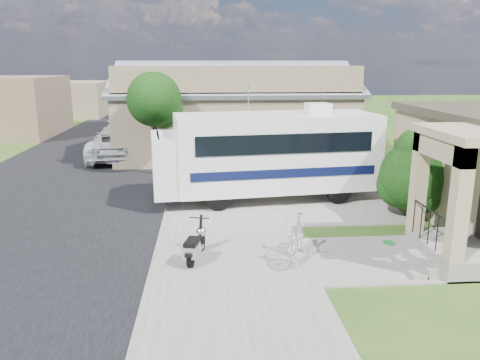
{
  "coord_description": "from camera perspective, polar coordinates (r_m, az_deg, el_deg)",
  "views": [
    {
      "loc": [
        -1.57,
        -11.94,
        4.94
      ],
      "look_at": [
        -0.5,
        2.5,
        1.3
      ],
      "focal_mm": 35.0,
      "sensor_mm": 36.0,
      "label": 1
    }
  ],
  "objects": [
    {
      "name": "shrub",
      "position": [
        15.98,
        20.64,
        0.84
      ],
      "size": [
        2.43,
        2.32,
        2.98
      ],
      "color": "black",
      "rests_on": "ground"
    },
    {
      "name": "street_tree_c",
      "position": [
        40.09,
        -7.42,
        11.38
      ],
      "size": [
        2.44,
        2.4,
        4.42
      ],
      "color": "black",
      "rests_on": "ground"
    },
    {
      "name": "driveway_slab",
      "position": [
        17.44,
        6.08,
        -2.35
      ],
      "size": [
        7.0,
        6.0,
        0.05
      ],
      "primitive_type": "cube",
      "color": "#67645D",
      "rests_on": "ground"
    },
    {
      "name": "scooter",
      "position": [
        11.97,
        -5.5,
        -7.98
      ],
      "size": [
        0.68,
        1.51,
        1.0
      ],
      "rotation": [
        0.0,
        0.0,
        -0.24
      ],
      "color": "black",
      "rests_on": "ground"
    },
    {
      "name": "bicycle",
      "position": [
        12.07,
        6.86,
        -7.26
      ],
      "size": [
        1.19,
        1.93,
        1.12
      ],
      "primitive_type": "imported",
      "rotation": [
        0.0,
        0.0,
        -0.38
      ],
      "color": "#B7B8C0",
      "rests_on": "ground"
    },
    {
      "name": "warehouse",
      "position": [
        26.13,
        -0.77,
        7.63
      ],
      "size": [
        12.5,
        8.4,
        5.04
      ],
      "color": "#746048",
      "rests_on": "ground"
    },
    {
      "name": "pickup_truck",
      "position": [
        25.51,
        -14.69,
        4.35
      ],
      "size": [
        3.15,
        6.06,
        1.63
      ],
      "primitive_type": "imported",
      "rotation": [
        0.0,
        0.0,
        3.22
      ],
      "color": "silver",
      "rests_on": "ground"
    },
    {
      "name": "sidewalk_slab",
      "position": [
        22.49,
        -2.68,
        1.49
      ],
      "size": [
        4.0,
        80.0,
        0.06
      ],
      "primitive_type": "cube",
      "color": "#67645D",
      "rests_on": "ground"
    },
    {
      "name": "motorhome",
      "position": [
        17.05,
        3.39,
        3.39
      ],
      "size": [
        8.31,
        3.46,
        4.14
      ],
      "rotation": [
        0.0,
        0.0,
        0.12
      ],
      "color": "silver",
      "rests_on": "ground"
    },
    {
      "name": "ground",
      "position": [
        13.02,
        3.04,
        -8.21
      ],
      "size": [
        120.0,
        120.0,
        0.0
      ],
      "primitive_type": "plane",
      "color": "#264713"
    },
    {
      "name": "garden_hose",
      "position": [
        13.52,
        17.75,
        -7.68
      ],
      "size": [
        0.35,
        0.35,
        0.16
      ],
      "primitive_type": "cylinder",
      "color": "#16712C",
      "rests_on": "ground"
    },
    {
      "name": "street_tree_b",
      "position": [
        31.11,
        -8.31,
        11.12
      ],
      "size": [
        2.44,
        2.4,
        4.73
      ],
      "color": "black",
      "rests_on": "ground"
    },
    {
      "name": "distant_bldg_near",
      "position": [
        47.98,
        -20.76,
        9.23
      ],
      "size": [
        8.0,
        7.0,
        3.2
      ],
      "primitive_type": "cube",
      "color": "#746048",
      "rests_on": "ground"
    },
    {
      "name": "street_slab",
      "position": [
        23.26,
        -18.91,
        1.1
      ],
      "size": [
        9.0,
        80.0,
        0.02
      ],
      "primitive_type": "cube",
      "color": "black",
      "rests_on": "ground"
    },
    {
      "name": "street_tree_a",
      "position": [
        21.17,
        -10.13,
        9.31
      ],
      "size": [
        2.44,
        2.4,
        4.58
      ],
      "color": "black",
      "rests_on": "ground"
    },
    {
      "name": "van",
      "position": [
        32.65,
        -13.45,
        6.56
      ],
      "size": [
        2.57,
        6.03,
        1.73
      ],
      "primitive_type": "imported",
      "rotation": [
        0.0,
        0.0,
        -0.02
      ],
      "color": "silver",
      "rests_on": "ground"
    },
    {
      "name": "walk_slab",
      "position": [
        12.84,
        17.2,
        -9.07
      ],
      "size": [
        4.0,
        3.0,
        0.05
      ],
      "primitive_type": "cube",
      "color": "#67645D",
      "rests_on": "ground"
    }
  ]
}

